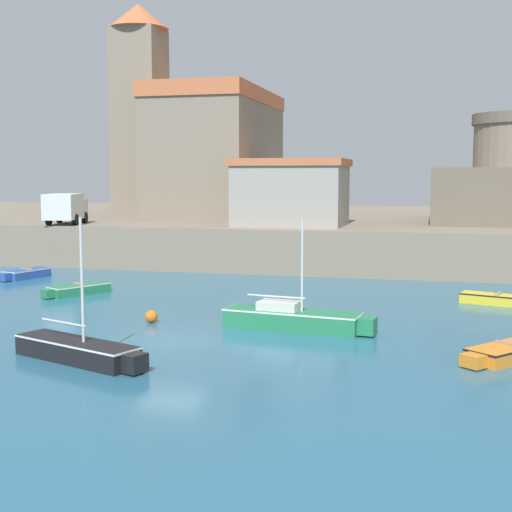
{
  "coord_description": "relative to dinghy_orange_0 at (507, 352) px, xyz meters",
  "views": [
    {
      "loc": [
        10.0,
        -25.66,
        6.39
      ],
      "look_at": [
        0.34,
        12.22,
        2.0
      ],
      "focal_mm": 50.0,
      "sensor_mm": 36.0,
      "label": 1
    }
  ],
  "objects": [
    {
      "name": "dinghy_yellow_3",
      "position": [
        0.66,
        11.19,
        0.0
      ],
      "size": [
        4.17,
        2.18,
        0.59
      ],
      "color": "yellow",
      "rests_on": "ground"
    },
    {
      "name": "sailboat_black_5",
      "position": [
        -14.41,
        -3.9,
        0.13
      ],
      "size": [
        5.67,
        3.06,
        5.01
      ],
      "color": "black",
      "rests_on": "ground"
    },
    {
      "name": "quay_seawall",
      "position": [
        -12.5,
        38.68,
        1.19
      ],
      "size": [
        120.0,
        40.0,
        2.94
      ],
      "primitive_type": "cube",
      "color": "gray",
      "rests_on": "ground"
    },
    {
      "name": "sailboat_green_1",
      "position": [
        -8.19,
        3.02,
        0.2
      ],
      "size": [
        6.53,
        2.25,
        4.61
      ],
      "color": "#237A4C",
      "rests_on": "ground"
    },
    {
      "name": "truck_on_quay",
      "position": [
        -28.42,
        20.45,
        3.88
      ],
      "size": [
        2.89,
        4.62,
        2.2
      ],
      "color": "silver",
      "rests_on": "quay_seawall"
    },
    {
      "name": "mooring_buoy",
      "position": [
        -14.53,
        2.84,
        -0.0
      ],
      "size": [
        0.56,
        0.56,
        0.56
      ],
      "primitive_type": "sphere",
      "color": "orange",
      "rests_on": "ground"
    },
    {
      "name": "harbor_shed_near_wharf",
      "position": [
        -12.5,
        23.51,
        5.0
      ],
      "size": [
        7.79,
        6.35,
        4.64
      ],
      "color": "gray",
      "rests_on": "quay_seawall"
    },
    {
      "name": "ground_plane",
      "position": [
        -12.5,
        -0.12,
        -0.28
      ],
      "size": [
        200.0,
        200.0,
        0.0
      ],
      "primitive_type": "plane",
      "color": "#28607F"
    },
    {
      "name": "dinghy_blue_4",
      "position": [
        -27.53,
        13.62,
        0.03
      ],
      "size": [
        2.02,
        3.6,
        0.63
      ],
      "color": "#284C9E",
      "rests_on": "ground"
    },
    {
      "name": "church",
      "position": [
        -21.52,
        31.23,
        8.62
      ],
      "size": [
        12.46,
        15.33,
        17.29
      ],
      "color": "gray",
      "rests_on": "quay_seawall"
    },
    {
      "name": "dinghy_orange_0",
      "position": [
        0.0,
        0.0,
        0.0
      ],
      "size": [
        3.37,
        3.77,
        0.58
      ],
      "color": "orange",
      "rests_on": "ground"
    },
    {
      "name": "dinghy_green_2",
      "position": [
        -21.32,
        8.85,
        0.02
      ],
      "size": [
        2.66,
        3.79,
        0.62
      ],
      "color": "#237A4C",
      "rests_on": "ground"
    }
  ]
}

